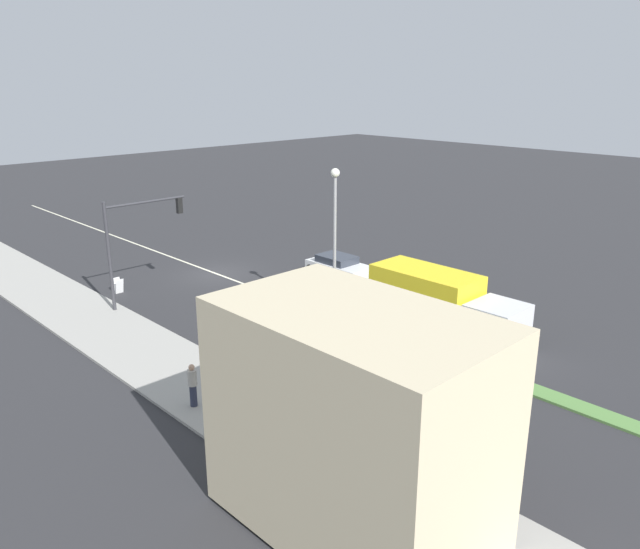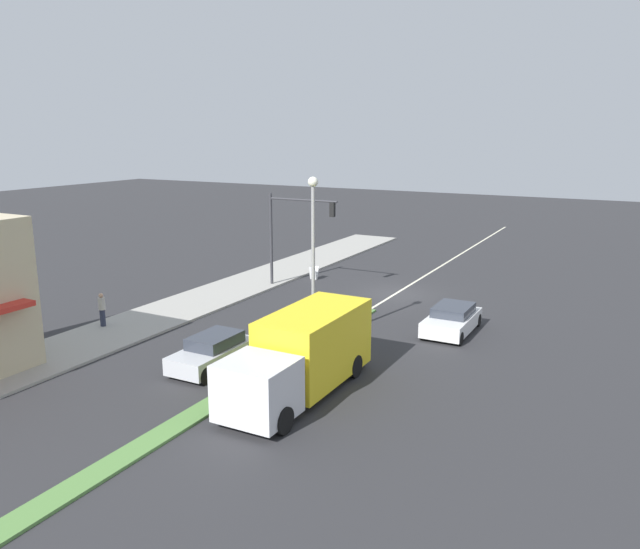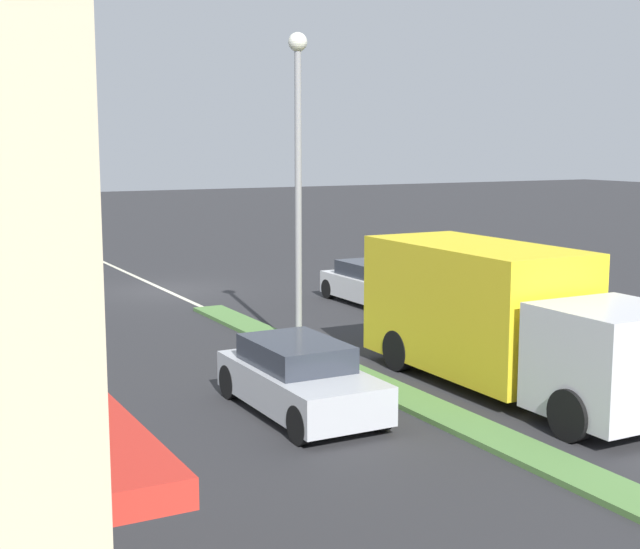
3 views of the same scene
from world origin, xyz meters
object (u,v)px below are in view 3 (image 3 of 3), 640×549
at_px(delivery_truck, 502,317).
at_px(sedan_silver, 299,379).
at_px(van_white, 377,284).
at_px(street_lamp, 298,151).

xyz_separation_m(delivery_truck, sedan_silver, (4.40, -0.40, -0.82)).
xyz_separation_m(van_white, sedan_silver, (7.20, 8.98, 0.02)).
xyz_separation_m(street_lamp, sedan_silver, (2.20, 4.41, -4.13)).
height_order(street_lamp, sedan_silver, street_lamp).
bearing_deg(delivery_truck, street_lamp, -65.42).
bearing_deg(sedan_silver, van_white, -128.73).
bearing_deg(sedan_silver, street_lamp, -116.50).
bearing_deg(van_white, delivery_truck, 73.37).
relative_size(street_lamp, van_white, 1.84).
height_order(street_lamp, delivery_truck, street_lamp).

